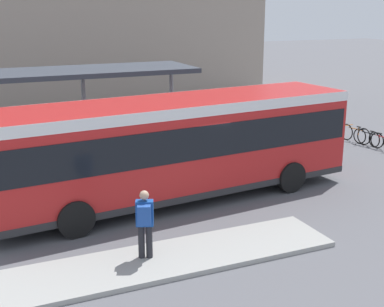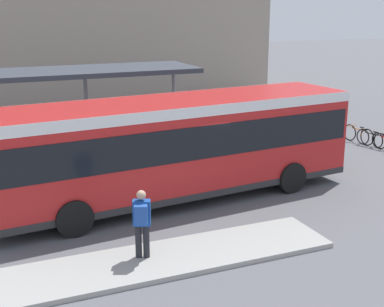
# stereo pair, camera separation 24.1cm
# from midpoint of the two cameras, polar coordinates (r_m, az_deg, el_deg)

# --- Properties ---
(ground_plane) EXTENTS (120.00, 120.00, 0.00)m
(ground_plane) POSITION_cam_midpoint_polar(r_m,az_deg,el_deg) (16.25, -1.39, -4.84)
(ground_plane) COLOR #5B5B60
(curb_island) EXTENTS (9.33, 1.80, 0.12)m
(curb_island) POSITION_cam_midpoint_polar(r_m,az_deg,el_deg) (12.27, -5.24, -11.71)
(curb_island) COLOR #9E9E99
(curb_island) RESTS_ON ground_plane
(city_bus) EXTENTS (11.34, 3.57, 3.03)m
(city_bus) POSITION_cam_midpoint_polar(r_m,az_deg,el_deg) (15.72, -1.40, 1.25)
(city_bus) COLOR red
(city_bus) RESTS_ON ground_plane
(pedestrian_waiting) EXTENTS (0.47, 0.50, 1.61)m
(pedestrian_waiting) POSITION_cam_midpoint_polar(r_m,az_deg,el_deg) (12.04, -4.81, -7.09)
(pedestrian_waiting) COLOR #232328
(pedestrian_waiting) RESTS_ON curb_island
(bicycle_black) EXTENTS (0.48, 1.53, 0.67)m
(bicycle_black) POSITION_cam_midpoint_polar(r_m,az_deg,el_deg) (23.32, 18.87, 1.52)
(bicycle_black) COLOR black
(bicycle_black) RESTS_ON ground_plane
(bicycle_orange) EXTENTS (0.48, 1.68, 0.73)m
(bicycle_orange) POSITION_cam_midpoint_polar(r_m,az_deg,el_deg) (23.74, 17.59, 1.95)
(bicycle_orange) COLOR black
(bicycle_orange) RESTS_ON ground_plane
(station_shelter) EXTENTS (8.43, 3.09, 3.35)m
(station_shelter) POSITION_cam_midpoint_polar(r_m,az_deg,el_deg) (20.67, -11.05, 8.37)
(station_shelter) COLOR #383D47
(station_shelter) RESTS_ON ground_plane
(potted_planter_near_shelter) EXTENTS (0.90, 0.90, 1.42)m
(potted_planter_near_shelter) POSITION_cam_midpoint_polar(r_m,az_deg,el_deg) (17.91, -17.08, -1.09)
(potted_planter_near_shelter) COLOR slate
(potted_planter_near_shelter) RESTS_ON ground_plane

